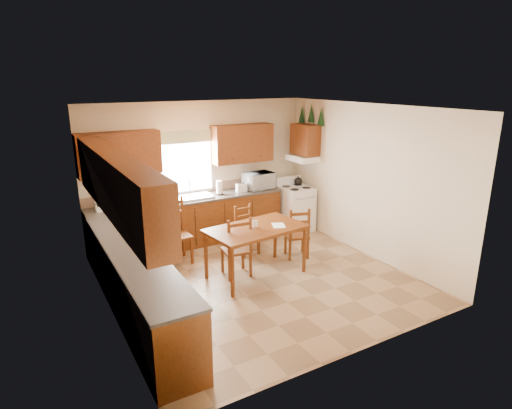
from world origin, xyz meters
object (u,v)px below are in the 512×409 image
microwave (259,181)px  chair_near_left (236,246)px  stove (296,209)px  chair_far_left (176,232)px  chair_far_right (247,231)px  chair_near_right (297,232)px  dining_table (256,251)px

microwave → chair_near_left: (-1.37, -1.64, -0.58)m
stove → microwave: 1.01m
chair_far_left → chair_far_right: 1.29m
microwave → chair_far_left: bearing=-168.4°
chair_near_left → microwave: bearing=-123.3°
chair_far_right → chair_near_left: bearing=-132.8°
chair_near_right → chair_far_left: chair_far_left is taller
stove → microwave: bearing=157.2°
chair_near_left → chair_near_right: bearing=-167.5°
dining_table → chair_near_left: chair_near_left is taller
chair_near_right → chair_far_right: bearing=-20.4°
stove → dining_table: stove is taller
dining_table → chair_far_left: size_ratio=1.38×
stove → chair_near_right: (-0.81, -1.20, 0.01)m
microwave → dining_table: 2.22m
chair_near_right → stove: bearing=-105.6°
stove → chair_far_right: size_ratio=1.03×
stove → chair_far_left: 2.80m
dining_table → chair_far_right: chair_far_right is taller
dining_table → chair_near_left: (-0.27, 0.17, 0.09)m
microwave → chair_near_right: size_ratio=0.60×
chair_far_left → chair_far_right: (1.26, -0.26, -0.12)m
stove → chair_far_right: (-1.51, -0.63, -0.01)m
stove → dining_table: 2.36m
chair_near_right → chair_far_right: (-0.70, 0.57, -0.02)m
microwave → chair_far_right: (-0.79, -0.94, -0.65)m
stove → chair_near_left: chair_near_left is taller
chair_near_left → dining_table: bearing=154.9°
microwave → chair_near_left: bearing=-136.6°
stove → dining_table: size_ratio=0.59×
stove → chair_far_left: chair_far_left is taller
chair_near_left → chair_far_right: chair_near_left is taller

